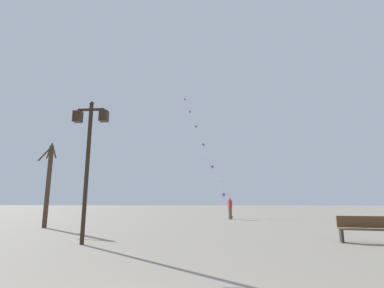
% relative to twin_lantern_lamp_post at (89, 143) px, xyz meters
% --- Properties ---
extents(ground_plane, '(160.00, 160.00, 0.00)m').
position_rel_twin_lantern_lamp_post_xyz_m(ground_plane, '(3.11, 12.55, -3.42)').
color(ground_plane, gray).
extents(twin_lantern_lamp_post, '(1.25, 0.28, 4.95)m').
position_rel_twin_lantern_lamp_post_xyz_m(twin_lantern_lamp_post, '(0.00, 0.00, 0.00)').
color(twin_lantern_lamp_post, black).
rests_on(twin_lantern_lamp_post, ground_plane).
extents(kite_train, '(6.02, 16.47, 16.81)m').
position_rel_twin_lantern_lamp_post_xyz_m(kite_train, '(2.81, 23.80, 5.13)').
color(kite_train, brown).
rests_on(kite_train, ground_plane).
extents(kite_flyer, '(0.33, 0.63, 1.71)m').
position_rel_twin_lantern_lamp_post_xyz_m(kite_flyer, '(5.53, 14.01, -2.51)').
color(kite_flyer, brown).
rests_on(kite_flyer, ground_plane).
extents(bare_tree, '(1.42, 1.40, 4.65)m').
position_rel_twin_lantern_lamp_post_xyz_m(bare_tree, '(-4.80, 5.72, -0.99)').
color(bare_tree, '#423323').
rests_on(bare_tree, ground_plane).
extents(park_bench, '(1.66, 0.75, 0.89)m').
position_rel_twin_lantern_lamp_post_xyz_m(park_bench, '(9.48, 1.12, -2.97)').
color(park_bench, brown).
rests_on(park_bench, ground_plane).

